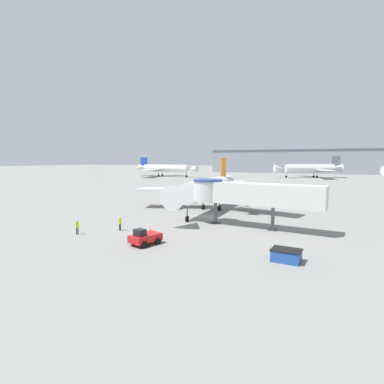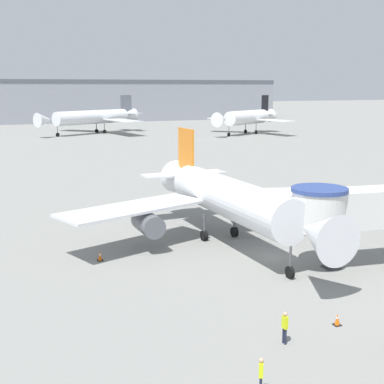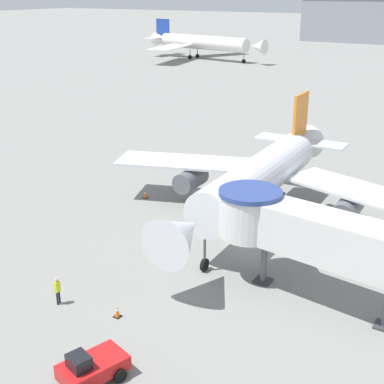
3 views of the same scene
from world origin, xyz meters
TOP-DOWN VIEW (x-y plane):
  - ground_plane at (0.00, 0.00)m, footprint 800.00×800.00m
  - main_airplane at (-1.31, 4.79)m, footprint 29.23×26.47m
  - traffic_cone_port_wing at (-12.61, 4.28)m, footprint 0.46×0.46m
  - traffic_cone_starboard_wing at (10.06, 2.81)m, footprint 0.41×0.41m
  - traffic_cone_near_nose at (-2.63, -12.21)m, footprint 0.42×0.42m
  - ground_crew_marshaller at (-10.10, -16.66)m, footprint 0.34×0.38m
  - ground_crew_wing_walker at (-6.60, -12.99)m, footprint 0.23×0.35m
  - background_jet_gray_tail at (11.07, 118.01)m, footprint 32.99×31.73m
  - background_jet_black_tail at (51.18, 99.90)m, footprint 25.95×25.67m
  - terminal_building at (19.72, 175.00)m, footprint 156.26×20.27m

SIDE VIEW (x-z plane):
  - ground_plane at x=0.00m, z-range 0.00..0.00m
  - traffic_cone_starboard_wing at x=10.06m, z-range -0.02..0.66m
  - traffic_cone_near_nose at x=-2.63m, z-range -0.02..0.69m
  - traffic_cone_port_wing at x=-12.61m, z-range -0.02..0.74m
  - ground_crew_marshaller at x=-10.10m, z-range 0.13..1.87m
  - ground_crew_wing_walker at x=-6.60m, z-range 0.14..1.92m
  - main_airplane at x=-1.31m, z-range -0.70..8.58m
  - background_jet_gray_tail at x=11.07m, z-range -0.66..10.11m
  - background_jet_black_tail at x=51.18m, z-range -0.67..10.19m
  - terminal_building at x=19.72m, z-range 0.01..15.93m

